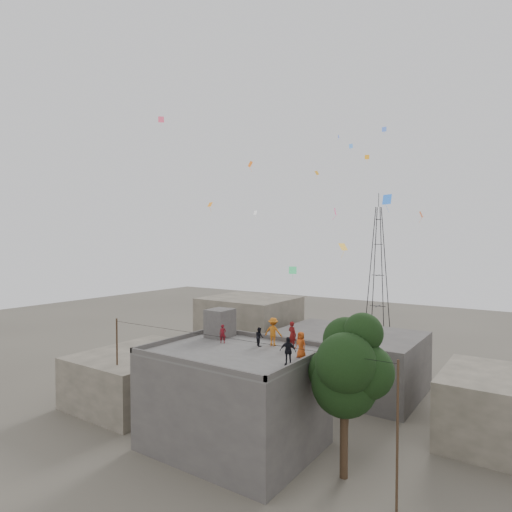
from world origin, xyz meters
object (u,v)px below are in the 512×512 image
(person_red_adult, at_px, (292,335))
(person_dark_adult, at_px, (288,351))
(transmission_tower, at_px, (378,269))
(tree, at_px, (348,368))
(stair_head_box, at_px, (220,323))

(person_red_adult, xyz_separation_m, person_dark_adult, (1.68, -3.48, -0.08))
(transmission_tower, bearing_deg, tree, -73.91)
(person_red_adult, bearing_deg, tree, 170.48)
(tree, height_order, person_dark_adult, tree)
(transmission_tower, bearing_deg, stair_head_box, -88.77)
(person_red_adult, height_order, person_dark_adult, person_red_adult)
(person_dark_adult, bearing_deg, stair_head_box, 140.04)
(stair_head_box, relative_size, tree, 0.22)
(stair_head_box, bearing_deg, tree, -10.74)
(stair_head_box, height_order, person_dark_adult, stair_head_box)
(stair_head_box, relative_size, person_dark_adult, 1.27)
(transmission_tower, bearing_deg, person_red_adult, -79.80)
(stair_head_box, height_order, person_red_adult, stair_head_box)
(tree, xyz_separation_m, person_red_adult, (-4.65, 2.08, 0.86))
(tree, bearing_deg, stair_head_box, 169.26)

